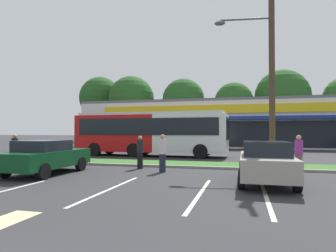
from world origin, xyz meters
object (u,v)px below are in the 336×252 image
city_bus (150,132)px  car_4 (121,142)px  utility_pole (269,57)px  car_1 (45,157)px  pedestrian_far (162,153)px  car_0 (266,162)px  bus_stop_bench (52,156)px  pedestrian_by_pole (15,149)px  pedestrian_near_bench (140,152)px  pedestrian_mid (299,155)px

city_bus → car_4: size_ratio=2.48×
utility_pole → car_1: size_ratio=2.51×
pedestrian_far → car_0: bearing=-38.1°
utility_pole → car_4: bearing=140.0°
utility_pole → car_0: utility_pole is taller
bus_stop_bench → car_0: car_0 is taller
city_bus → pedestrian_by_pole: 9.13m
car_1 → pedestrian_near_bench: bearing=-49.7°
city_bus → bus_stop_bench: 7.82m
city_bus → car_4: bearing=132.0°
utility_pole → bus_stop_bench: 12.64m
pedestrian_near_bench → car_4: bearing=34.4°
pedestrian_far → car_1: bearing=-173.5°
car_4 → city_bus: bearing=130.8°
car_0 → pedestrian_far: bearing=67.0°
car_0 → pedestrian_mid: 3.11m
car_0 → pedestrian_by_pole: pedestrian_by_pole is taller
car_4 → pedestrian_far: size_ratio=2.70×
pedestrian_by_pole → pedestrian_mid: bearing=-66.5°
car_1 → pedestrian_by_pole: bearing=55.9°
car_0 → car_1: size_ratio=1.01×
city_bus → pedestrian_far: (3.18, -8.02, -0.91)m
car_0 → pedestrian_by_pole: (-13.23, 2.80, 0.08)m
bus_stop_bench → pedestrian_far: bearing=170.6°
pedestrian_mid → bus_stop_bench: bearing=-108.2°
car_4 → pedestrian_mid: bearing=137.4°
pedestrian_by_pole → pedestrian_far: size_ratio=0.99×
utility_pole → city_bus: utility_pole is taller
city_bus → pedestrian_mid: city_bus is taller
pedestrian_mid → city_bus: bearing=-145.5°
utility_pole → bus_stop_bench: bearing=-171.2°
utility_pole → pedestrian_near_bench: (-6.26, -1.91, -4.83)m
car_4 → pedestrian_by_pole: bearing=86.3°
city_bus → bus_stop_bench: (-3.39, -6.93, -1.26)m
car_0 → pedestrian_far: (-4.33, 1.84, 0.09)m
utility_pole → pedestrian_far: size_ratio=6.21×
utility_pole → pedestrian_by_pole: (-13.74, -1.90, -4.81)m
pedestrian_by_pole → pedestrian_far: pedestrian_far is taller
car_1 → pedestrian_far: bearing=-68.5°
bus_stop_bench → pedestrian_mid: bearing=178.9°
pedestrian_by_pole → pedestrian_mid: (14.77, -0.10, 0.00)m
bus_stop_bench → car_1: size_ratio=0.38×
car_4 → pedestrian_by_pole: pedestrian_by_pole is taller
car_0 → pedestrian_mid: size_ratio=2.52×
car_1 → pedestrian_far: pedestrian_far is taller
bus_stop_bench → car_1: (1.84, -2.95, 0.26)m
pedestrian_by_pole → car_0: bearing=-78.0°
bus_stop_bench → pedestrian_by_pole: (-2.33, -0.13, 0.34)m
bus_stop_bench → car_4: size_ratio=0.35×
city_bus → car_0: size_ratio=2.69×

